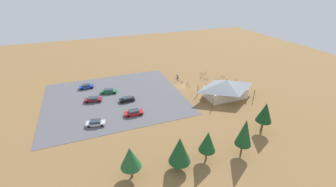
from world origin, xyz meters
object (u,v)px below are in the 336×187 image
at_px(bicycle_purple_edge_south, 233,81).
at_px(car_black_mid_lot, 127,99).
at_px(car_silver_back_corner, 96,123).
at_px(visitor_at_bikes, 227,81).
at_px(bicycle_green_lone_east, 206,79).
at_px(bicycle_black_trailside, 178,80).
at_px(bicycle_orange_back_row, 217,80).
at_px(pine_midwest, 208,141).
at_px(pine_center, 180,150).
at_px(bicycle_white_mid_cluster, 187,83).
at_px(car_red_front_row, 134,112).
at_px(bicycle_silver_yard_left, 201,77).
at_px(bike_pavilion, 226,88).
at_px(lot_sign, 177,77).
at_px(bicycle_teal_yard_center, 222,84).
at_px(car_green_near_entry, 109,91).
at_px(bicycle_teal_yard_front, 182,82).
at_px(car_maroon_second_row, 93,99).
at_px(bicycle_yellow_near_sign, 206,73).
at_px(trash_bin, 178,77).
at_px(visitor_crossing_yard, 215,80).
at_px(bicycle_red_lone_west, 188,86).
at_px(pine_west, 265,112).
at_px(pine_far_east, 245,132).
at_px(pine_east, 130,157).
at_px(bicycle_black_edge_north, 223,77).
at_px(bicycle_blue_near_porch, 202,74).
at_px(car_blue_inner_stall, 86,86).

bearing_deg(bicycle_purple_edge_south, car_black_mid_lot, 0.48).
height_order(car_silver_back_corner, visitor_at_bikes, visitor_at_bikes).
height_order(bicycle_green_lone_east, bicycle_black_trailside, bicycle_green_lone_east).
bearing_deg(bicycle_orange_back_row, pine_midwest, 54.80).
xyz_separation_m(pine_center, bicycle_white_mid_cluster, (-17.63, -33.60, -4.02)).
height_order(car_red_front_row, visitor_at_bikes, visitor_at_bikes).
bearing_deg(bicycle_green_lone_east, bicycle_silver_yard_left, -71.57).
distance_m(bike_pavilion, bicycle_purple_edge_south, 12.17).
relative_size(lot_sign, bicycle_teal_yard_center, 1.56).
bearing_deg(car_green_near_entry, car_red_front_row, 105.79).
distance_m(bicycle_teal_yard_front, car_maroon_second_row, 28.82).
xyz_separation_m(bicycle_yellow_near_sign, car_maroon_second_row, (40.59, 7.01, 0.35)).
height_order(trash_bin, visitor_crossing_yard, visitor_crossing_yard).
distance_m(bicycle_red_lone_west, bicycle_green_lone_east, 8.82).
bearing_deg(pine_west, pine_center, 9.66).
relative_size(pine_center, bicycle_orange_back_row, 5.08).
bearing_deg(bicycle_orange_back_row, pine_west, 77.48).
bearing_deg(pine_midwest, bicycle_black_trailside, -105.33).
relative_size(pine_far_east, pine_east, 1.25).
relative_size(car_red_front_row, visitor_crossing_yard, 2.74).
bearing_deg(pine_far_east, pine_west, -152.99).
bearing_deg(bicycle_black_trailside, pine_west, 100.66).
xyz_separation_m(bike_pavilion, car_red_front_row, (27.35, 0.01, -2.34)).
height_order(car_silver_back_corner, car_green_near_entry, car_silver_back_corner).
xyz_separation_m(bicycle_red_lone_west, bicycle_silver_yard_left, (-7.57, -5.14, -0.00)).
bearing_deg(bicycle_teal_yard_center, pine_far_east, 63.29).
bearing_deg(bicycle_yellow_near_sign, lot_sign, 7.94).
xyz_separation_m(pine_center, bicycle_teal_yard_center, (-27.86, -28.74, -4.05)).
relative_size(bicycle_black_edge_north, bicycle_red_lone_west, 0.89).
relative_size(bicycle_green_lone_east, bicycle_silver_yard_left, 1.08).
bearing_deg(pine_center, car_green_near_entry, -77.90).
bearing_deg(car_red_front_row, bicycle_blue_near_porch, -148.71).
xyz_separation_m(bicycle_yellow_near_sign, car_red_front_row, (31.49, 18.09, 0.35)).
relative_size(bicycle_blue_near_porch, bicycle_orange_back_row, 1.12).
bearing_deg(visitor_at_bikes, bicycle_orange_back_row, -65.64).
relative_size(bicycle_silver_yard_left, visitor_crossing_yard, 0.83).
xyz_separation_m(bicycle_red_lone_west, visitor_at_bikes, (-13.15, 2.17, 0.58)).
height_order(lot_sign, pine_west, pine_west).
xyz_separation_m(bicycle_green_lone_east, car_blue_inner_stall, (38.84, -7.59, 0.37)).
relative_size(car_red_front_row, car_maroon_second_row, 0.96).
relative_size(bicycle_black_edge_north, bicycle_silver_yard_left, 0.97).
relative_size(pine_midwest, bicycle_white_mid_cluster, 4.30).
bearing_deg(bicycle_black_trailside, bicycle_orange_back_row, 159.97).
xyz_separation_m(bicycle_yellow_near_sign, visitor_at_bikes, (-1.88, 10.10, 0.56)).
xyz_separation_m(bicycle_teal_yard_front, car_silver_back_corner, (29.14, 14.91, 0.33)).
bearing_deg(bicycle_green_lone_east, car_silver_back_corner, 21.12).
height_order(pine_midwest, bicycle_teal_yard_center, pine_midwest).
height_order(bike_pavilion, bicycle_red_lone_west, bike_pavilion).
bearing_deg(car_black_mid_lot, bicycle_purple_edge_south, -179.52).
relative_size(bicycle_silver_yard_left, visitor_at_bikes, 0.81).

